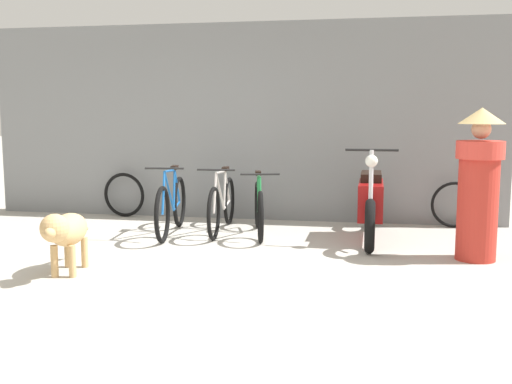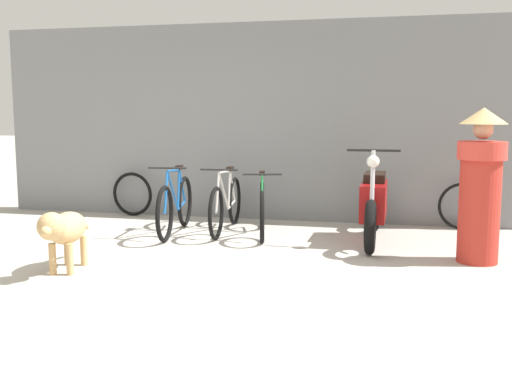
% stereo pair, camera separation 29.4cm
% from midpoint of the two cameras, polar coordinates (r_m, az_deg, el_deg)
% --- Properties ---
extents(ground_plane, '(60.00, 60.00, 0.00)m').
position_cam_midpoint_polar(ground_plane, '(5.79, -9.60, -7.57)').
color(ground_plane, '#ADA89E').
extents(shop_wall_back, '(7.32, 0.20, 2.74)m').
position_cam_midpoint_polar(shop_wall_back, '(8.53, -2.65, 6.66)').
color(shop_wall_back, slate).
rests_on(shop_wall_back, ground).
extents(bicycle_0, '(0.46, 1.68, 0.87)m').
position_cam_midpoint_polar(bicycle_0, '(7.50, -9.17, -1.34)').
color(bicycle_0, black).
rests_on(bicycle_0, ground).
extents(bicycle_1, '(0.46, 1.69, 0.83)m').
position_cam_midpoint_polar(bicycle_1, '(7.59, -4.37, -1.23)').
color(bicycle_1, black).
rests_on(bicycle_1, ground).
extents(bicycle_2, '(0.50, 1.54, 0.80)m').
position_cam_midpoint_polar(bicycle_2, '(7.38, -0.87, -1.60)').
color(bicycle_2, black).
rests_on(bicycle_2, ground).
extents(motorcycle, '(0.58, 1.98, 1.11)m').
position_cam_midpoint_polar(motorcycle, '(7.16, 9.70, -1.06)').
color(motorcycle, black).
rests_on(motorcycle, ground).
extents(stray_dog, '(0.40, 1.06, 0.62)m').
position_cam_midpoint_polar(stray_dog, '(5.87, -19.04, -3.55)').
color(stray_dog, tan).
rests_on(stray_dog, ground).
extents(person_in_robes, '(0.64, 0.64, 1.55)m').
position_cam_midpoint_polar(person_in_robes, '(6.40, 19.23, 0.96)').
color(person_in_robes, '#B72D23').
rests_on(person_in_robes, ground).
extents(spare_tire_left, '(0.64, 0.11, 0.64)m').
position_cam_midpoint_polar(spare_tire_left, '(8.91, -13.38, -0.27)').
color(spare_tire_left, black).
rests_on(spare_tire_left, ground).
extents(spare_tire_right, '(0.61, 0.07, 0.61)m').
position_cam_midpoint_polar(spare_tire_right, '(8.21, 17.42, -1.17)').
color(spare_tire_right, black).
rests_on(spare_tire_right, ground).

